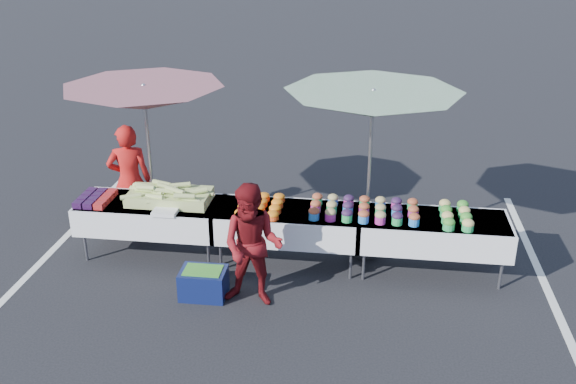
# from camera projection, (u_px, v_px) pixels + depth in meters

# --- Properties ---
(ground) EXTENTS (80.00, 80.00, 0.00)m
(ground) POSITION_uv_depth(u_px,v_px,m) (288.00, 262.00, 8.36)
(ground) COLOR black
(stripe_left) EXTENTS (0.10, 5.00, 0.00)m
(stripe_left) POSITION_uv_depth(u_px,v_px,m) (56.00, 247.00, 8.75)
(stripe_left) COLOR silver
(stripe_left) RESTS_ON ground
(stripe_right) EXTENTS (0.10, 5.00, 0.00)m
(stripe_right) POSITION_uv_depth(u_px,v_px,m) (543.00, 279.00, 7.97)
(stripe_right) COLOR silver
(stripe_right) RESTS_ON ground
(table_left) EXTENTS (1.86, 0.81, 0.75)m
(table_left) POSITION_uv_depth(u_px,v_px,m) (151.00, 214.00, 8.35)
(table_left) COLOR white
(table_left) RESTS_ON ground
(table_center) EXTENTS (1.86, 0.81, 0.75)m
(table_center) POSITION_uv_depth(u_px,v_px,m) (288.00, 222.00, 8.13)
(table_center) COLOR white
(table_center) RESTS_ON ground
(table_right) EXTENTS (1.86, 0.81, 0.75)m
(table_right) POSITION_uv_depth(u_px,v_px,m) (432.00, 231.00, 7.91)
(table_right) COLOR white
(table_right) RESTS_ON ground
(berry_punnets) EXTENTS (0.40, 0.54, 0.08)m
(berry_punnets) POSITION_uv_depth(u_px,v_px,m) (96.00, 198.00, 8.30)
(berry_punnets) COLOR black
(berry_punnets) RESTS_ON table_left
(corn_pile) EXTENTS (1.16, 0.57, 0.26)m
(corn_pile) POSITION_uv_depth(u_px,v_px,m) (169.00, 196.00, 8.26)
(corn_pile) COLOR #A8CF6A
(corn_pile) RESTS_ON table_left
(plastic_bags) EXTENTS (0.30, 0.25, 0.05)m
(plastic_bags) POSITION_uv_depth(u_px,v_px,m) (165.00, 212.00, 7.97)
(plastic_bags) COLOR white
(plastic_bags) RESTS_ON table_left
(carrot_bowls) EXTENTS (0.55, 0.69, 0.11)m
(carrot_bowls) POSITION_uv_depth(u_px,v_px,m) (260.00, 205.00, 8.08)
(carrot_bowls) COLOR #EC4C1A
(carrot_bowls) RESTS_ON table_center
(potato_cups) EXTENTS (1.34, 0.58, 0.16)m
(potato_cups) POSITION_uv_depth(u_px,v_px,m) (364.00, 209.00, 7.92)
(potato_cups) COLOR #2B78CA
(potato_cups) RESTS_ON table_right
(bean_baskets) EXTENTS (0.36, 0.68, 0.15)m
(bean_baskets) POSITION_uv_depth(u_px,v_px,m) (456.00, 215.00, 7.77)
(bean_baskets) COLOR green
(bean_baskets) RESTS_ON table_right
(vendor) EXTENTS (0.67, 0.53, 1.60)m
(vendor) POSITION_uv_depth(u_px,v_px,m) (130.00, 181.00, 8.82)
(vendor) COLOR red
(vendor) RESTS_ON ground
(customer) EXTENTS (0.76, 0.61, 1.48)m
(customer) POSITION_uv_depth(u_px,v_px,m) (253.00, 246.00, 7.22)
(customer) COLOR maroon
(customer) RESTS_ON ground
(umbrella_left) EXTENTS (2.25, 2.25, 2.17)m
(umbrella_left) POSITION_uv_depth(u_px,v_px,m) (144.00, 99.00, 8.34)
(umbrella_left) COLOR black
(umbrella_left) RESTS_ON ground
(umbrella_right) EXTENTS (2.24, 2.24, 2.25)m
(umbrella_right) POSITION_uv_depth(u_px,v_px,m) (373.00, 105.00, 7.80)
(umbrella_right) COLOR black
(umbrella_right) RESTS_ON ground
(storage_bin) EXTENTS (0.54, 0.40, 0.35)m
(storage_bin) POSITION_uv_depth(u_px,v_px,m) (204.00, 282.00, 7.56)
(storage_bin) COLOR #0D1744
(storage_bin) RESTS_ON ground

